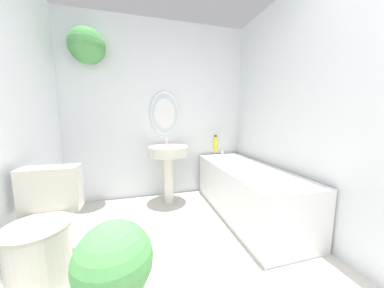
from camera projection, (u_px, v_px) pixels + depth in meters
name	position (u px, v px, depth m)	size (l,w,h in m)	color
wall_back	(150.00, 103.00, 2.62)	(2.56, 0.40, 2.40)	silver
wall_right	(311.00, 109.00, 1.77)	(0.06, 2.68, 2.40)	silver
toilet	(43.00, 234.00, 1.35)	(0.40, 0.55, 0.74)	beige
pedestal_sink	(168.00, 157.00, 2.48)	(0.52, 0.52, 0.85)	beige
bathtub	(247.00, 190.00, 2.22)	(0.63, 1.58, 0.64)	silver
shampoo_bottle	(215.00, 144.00, 2.73)	(0.08, 0.08, 0.23)	gold
potted_plant	(114.00, 263.00, 1.08)	(0.43, 0.43, 0.55)	#47474C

